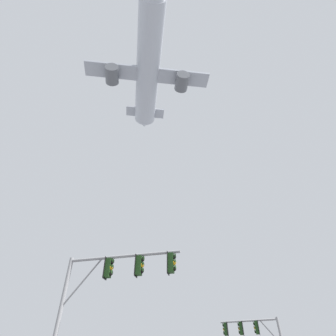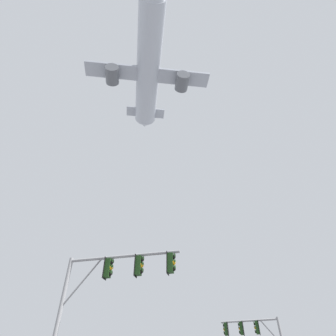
% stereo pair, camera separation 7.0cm
% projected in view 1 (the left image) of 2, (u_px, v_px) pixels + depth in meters
% --- Properties ---
extents(signal_pole_near, '(5.87, 0.69, 6.67)m').
position_uv_depth(signal_pole_near, '(108.00, 286.00, 13.09)').
color(signal_pole_near, gray).
rests_on(signal_pole_near, ground).
extents(airplane, '(21.05, 27.25, 7.50)m').
position_uv_depth(airplane, '(148.00, 69.00, 47.04)').
color(airplane, '#B7BCC6').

